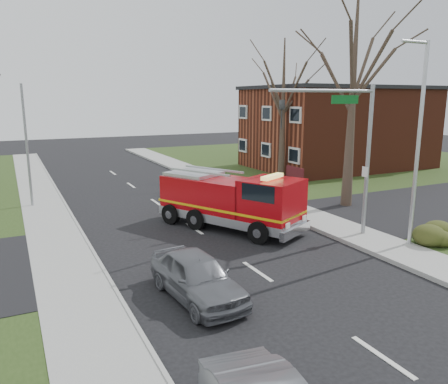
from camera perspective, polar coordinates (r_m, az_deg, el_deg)
name	(u,v)px	position (r m, az deg, el deg)	size (l,w,h in m)	color
ground	(257,272)	(16.24, 4.37, -10.34)	(120.00, 120.00, 0.00)	black
sidewalk_right	(383,245)	(19.92, 20.01, -6.52)	(2.40, 80.00, 0.15)	gray
sidewalk_left	(81,305)	(14.33, -18.17, -13.81)	(2.40, 80.00, 0.15)	gray
brick_building	(338,127)	(40.91, 14.68, 8.19)	(15.40, 10.40, 7.25)	maroon
health_center_sign	(295,174)	(31.68, 9.24, 2.32)	(0.12, 2.00, 1.40)	#4D1217
bare_tree_near	(354,76)	(25.58, 16.58, 14.37)	(6.00, 6.00, 12.00)	#34261F
bare_tree_far	(283,94)	(33.57, 7.76, 12.52)	(5.25, 5.25, 10.50)	#34261F
traffic_signal_mast	(347,134)	(19.39, 15.75, 7.28)	(5.29, 0.18, 6.80)	gray
streetlight_pole	(418,140)	(19.41, 23.97, 6.23)	(1.48, 0.16, 8.40)	#B7BABF
utility_pole_far	(27,147)	(27.02, -24.34, 5.33)	(0.14, 0.14, 7.00)	gray
fire_engine	(231,202)	(21.02, 0.96, -1.34)	(5.40, 7.44, 2.87)	#A3070D
parked_car_maroon	(197,276)	(13.96, -3.55, -10.93)	(1.74, 4.31, 1.47)	slate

